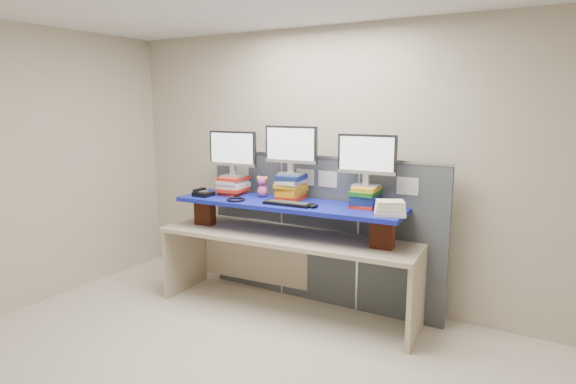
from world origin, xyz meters
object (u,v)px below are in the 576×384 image
Objects in this scene: monitor_center at (291,147)px; desk_phone at (203,193)px; monitor_left at (233,151)px; keyboard at (288,203)px; desk at (288,249)px; blue_board at (288,204)px; monitor_right at (367,157)px.

monitor_center is 3.02× the size of desk_phone.
monitor_left is 0.90m from keyboard.
monitor_center reaches higher than desk.
desk is at bearing -9.67° from monitor_left.
monitor_left is at bearing 170.33° from desk.
monitor_center is at bearing 111.13° from keyboard.
monitor_center reaches higher than blue_board.
desk is at bearing -76.80° from monitor_center.
keyboard is at bearing -17.03° from monitor_left.
monitor_center is at bearing -180.00° from monitor_right.
monitor_left reaches higher than blue_board.
blue_board is at bearing -170.82° from monitor_right.
monitor_right is (1.43, 0.10, 0.01)m from monitor_left.
keyboard is (-0.66, -0.28, -0.45)m from monitor_right.
monitor_right is (0.76, 0.05, -0.06)m from monitor_center.
monitor_right is 0.84m from keyboard.
keyboard reaches higher than desk.
keyboard is (0.06, -0.11, 0.03)m from blue_board.
blue_board is at bearing 117.85° from keyboard.
desk is 1.16× the size of blue_board.
monitor_left is (-0.70, 0.07, 0.47)m from blue_board.
blue_board is 0.93m from desk_phone.
blue_board is 0.85m from monitor_left.
desk_phone is at bearing -173.44° from desk.
monitor_center is at bearing 17.35° from desk_phone.
blue_board is at bearing 9.82° from desk_phone.
keyboard is 0.98m from desk_phone.
desk is at bearing 9.82° from desk_phone.
monitor_right reaches higher than desk.
desk is 14.54× the size of desk_phone.
monitor_left reaches higher than keyboard.
monitor_center is at bearing -0.00° from monitor_left.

